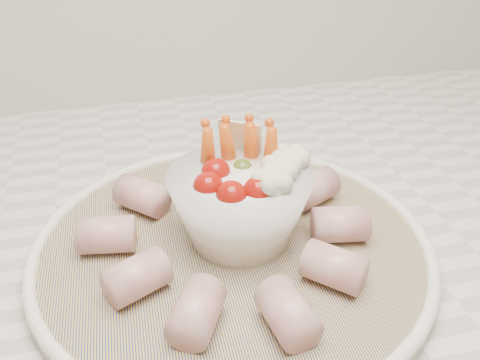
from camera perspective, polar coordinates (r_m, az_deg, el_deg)
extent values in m
cube|color=silver|center=(0.64, 7.25, -2.19)|extent=(2.04, 0.62, 0.04)
cylinder|color=navy|center=(0.51, -0.83, -7.48)|extent=(0.39, 0.39, 0.01)
torus|color=white|center=(0.51, -0.83, -6.82)|extent=(0.38, 0.38, 0.01)
sphere|color=maroon|center=(0.46, -3.41, -0.74)|extent=(0.03, 0.03, 0.03)
sphere|color=maroon|center=(0.45, -0.93, -1.73)|extent=(0.03, 0.03, 0.03)
sphere|color=maroon|center=(0.46, 1.97, -1.23)|extent=(0.03, 0.03, 0.03)
sphere|color=maroon|center=(0.48, -2.60, 0.77)|extent=(0.03, 0.03, 0.03)
sphere|color=#466120|center=(0.49, 0.26, 1.11)|extent=(0.02, 0.02, 0.02)
cone|color=#D25413|center=(0.50, -1.31, 3.11)|extent=(0.03, 0.04, 0.06)
cone|color=#D25413|center=(0.50, 1.18, 3.29)|extent=(0.03, 0.04, 0.06)
cone|color=#D25413|center=(0.50, 3.30, 2.73)|extent=(0.03, 0.04, 0.06)
cone|color=#D25413|center=(0.50, -3.45, 2.68)|extent=(0.02, 0.03, 0.06)
sphere|color=#EEE7CE|center=(0.48, 4.43, 0.61)|extent=(0.03, 0.03, 0.03)
sphere|color=#EEE7CE|center=(0.46, 3.52, -0.77)|extent=(0.03, 0.03, 0.03)
sphere|color=#EEE7CE|center=(0.50, 5.31, 1.65)|extent=(0.03, 0.03, 0.03)
cube|color=beige|center=(0.51, 0.05, 4.09)|extent=(0.04, 0.03, 0.05)
cylinder|color=#B2515C|center=(0.51, 10.64, -4.66)|extent=(0.06, 0.04, 0.03)
cylinder|color=#B2515C|center=(0.56, 7.73, -0.93)|extent=(0.06, 0.05, 0.03)
cylinder|color=#B2515C|center=(0.59, 1.93, 1.21)|extent=(0.05, 0.06, 0.03)
cylinder|color=#B2515C|center=(0.58, -4.57, 0.34)|extent=(0.04, 0.05, 0.03)
cylinder|color=#B2515C|center=(0.55, -10.38, -1.66)|extent=(0.06, 0.06, 0.03)
cylinder|color=#B2515C|center=(0.51, -14.03, -5.69)|extent=(0.06, 0.04, 0.03)
cylinder|color=#B2515C|center=(0.45, -10.96, -10.13)|extent=(0.06, 0.05, 0.03)
cylinder|color=#B2515C|center=(0.42, -4.65, -13.87)|extent=(0.05, 0.06, 0.03)
cylinder|color=#B2515C|center=(0.42, 5.12, -13.95)|extent=(0.04, 0.05, 0.03)
cylinder|color=#B2515C|center=(0.46, 10.01, -9.14)|extent=(0.06, 0.06, 0.03)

